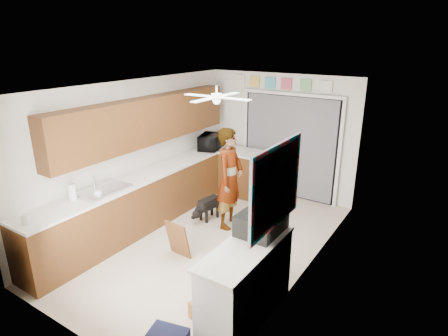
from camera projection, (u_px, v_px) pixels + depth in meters
The scene contains 39 objects.
floor at pixel (211, 241), 6.13m from camera, with size 5.00×5.00×0.00m, color beige.
ceiling at pixel (209, 86), 5.31m from camera, with size 5.00×5.00×0.00m, color white.
wall_back at pixel (280, 135), 7.70m from camera, with size 3.20×3.20×0.00m, color white.
wall_front at pixel (66, 238), 3.74m from camera, with size 3.20×3.20×0.00m, color white.
wall_left at pixel (135, 153), 6.55m from camera, with size 5.00×5.00×0.00m, color white.
wall_right at pixel (310, 191), 4.90m from camera, with size 5.00×5.00×0.00m, color white.
left_base_cabinets at pixel (151, 198), 6.66m from camera, with size 0.60×4.80×0.90m, color brown.
left_countertop at pixel (149, 174), 6.50m from camera, with size 0.62×4.80×0.04m, color white.
upper_cabinets at pixel (148, 121), 6.44m from camera, with size 0.32×4.00×0.80m, color brown.
sink_basin at pixel (103, 190), 5.69m from camera, with size 0.50×0.76×0.06m, color silver.
faucet at pixel (94, 182), 5.76m from camera, with size 0.03×0.03×0.22m, color silver.
peninsula_base at pixel (246, 174), 7.83m from camera, with size 1.00×0.60×0.90m, color brown.
peninsula_top at pixel (246, 153), 7.67m from camera, with size 1.04×0.64×0.04m, color white.
back_opening_recess at pixel (290, 147), 7.61m from camera, with size 2.00×0.06×2.10m, color black.
curtain_panel at pixel (289, 147), 7.58m from camera, with size 1.90×0.03×2.05m, color gray.
door_trim_left at pixel (246, 140), 8.12m from camera, with size 0.06×0.04×2.10m, color white.
door_trim_right at pixel (339, 155), 7.06m from camera, with size 0.06×0.04×2.10m, color white.
door_trim_head at pixel (292, 94), 7.24m from camera, with size 2.10×0.04×0.06m, color white.
header_frame_0 at pixel (255, 82), 7.64m from camera, with size 0.22×0.02×0.22m, color #E1BB4B.
header_frame_1 at pixel (270, 83), 7.46m from camera, with size 0.22×0.02×0.22m, color #45AABA.
header_frame_2 at pixel (286, 84), 7.28m from camera, with size 0.22×0.02×0.22m, color #C64A67.
header_frame_3 at pixel (306, 85), 7.07m from camera, with size 0.22×0.02×0.22m, color #69B165.
header_frame_4 at pixel (326, 87), 6.87m from camera, with size 0.22×0.02×0.22m, color white.
route66_sign at pixel (240, 81), 7.82m from camera, with size 0.22×0.02×0.26m, color silver.
right_counter_base at pixel (246, 284), 4.34m from camera, with size 0.50×1.40×0.90m, color white.
right_counter_top at pixel (246, 248), 4.19m from camera, with size 0.54×1.44×0.04m, color white.
abstract_painting at pixel (276, 186), 3.98m from camera, with size 0.03×1.15×0.95m, color #E5546B.
ceiling_fan at pixel (217, 97), 5.53m from camera, with size 1.14×1.14×0.24m, color white.
microwave at pixel (210, 142), 7.80m from camera, with size 0.57×0.39×0.32m, color black.
cup at pixel (98, 194), 5.49m from camera, with size 0.11×0.11×0.09m, color white.
jar_b at pixel (25, 220), 4.65m from camera, with size 0.09×0.09×0.14m, color silver.
paper_towel_roll at pixel (72, 192), 5.35m from camera, with size 0.11×0.11×0.24m, color white.
suitcase at pixel (261, 222), 4.46m from camera, with size 0.45×0.60×0.26m, color black.
suitcase_rim at pixel (261, 230), 4.50m from camera, with size 0.44×0.58×0.02m, color yellow.
suitcase_lid at pixel (273, 195), 4.61m from camera, with size 0.42×0.03×0.50m, color black.
cardboard_box at pixel (206, 312), 4.38m from camera, with size 0.36×0.27×0.22m, color olive.
cabinet_door_panel at pixel (178, 240), 5.59m from camera, with size 0.39×0.03×0.59m, color brown.
man at pixel (230, 179), 6.37m from camera, with size 0.64×0.42×1.76m, color white.
dog at pixel (209, 207), 6.81m from camera, with size 0.25×0.58×0.45m, color black.
Camera 1 is at (3.13, -4.40, 3.14)m, focal length 30.00 mm.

